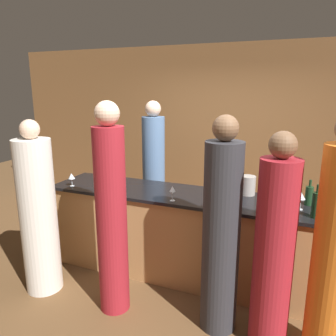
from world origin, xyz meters
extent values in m
plane|color=brown|center=(0.00, 0.00, 0.00)|extent=(14.00, 14.00, 0.00)
cube|color=brown|center=(0.00, 1.95, 1.40)|extent=(8.00, 0.06, 2.80)
cube|color=#B27F4C|center=(0.00, 0.00, 0.48)|extent=(3.27, 0.66, 0.96)
cube|color=black|center=(0.00, 0.00, 0.98)|extent=(3.33, 0.72, 0.03)
cylinder|color=#4C6B93|center=(-0.79, 0.73, 0.88)|extent=(0.31, 0.31, 1.76)
sphere|color=beige|center=(-0.79, 0.73, 1.86)|extent=(0.21, 0.21, 0.21)
cylinder|color=#2D2D33|center=(0.50, -0.68, 0.86)|extent=(0.33, 0.33, 1.72)
sphere|color=brown|center=(0.50, -0.68, 1.83)|extent=(0.21, 0.21, 0.21)
cylinder|color=silver|center=(-1.40, -0.82, 0.82)|extent=(0.38, 0.38, 1.65)
sphere|color=beige|center=(-1.40, -0.82, 1.74)|extent=(0.19, 0.19, 0.19)
cylinder|color=maroon|center=(-0.51, -0.81, 0.90)|extent=(0.29, 0.29, 1.81)
sphere|color=beige|center=(-0.51, -0.81, 1.92)|extent=(0.22, 0.22, 0.22)
cylinder|color=maroon|center=(0.94, -0.73, 0.81)|extent=(0.32, 0.32, 1.62)
sphere|color=brown|center=(0.94, -0.73, 1.73)|extent=(0.21, 0.21, 0.21)
cylinder|color=orange|center=(1.38, -0.75, 0.88)|extent=(0.33, 0.33, 1.76)
cylinder|color=black|center=(1.24, -0.19, 1.11)|extent=(0.08, 0.08, 0.24)
cylinder|color=black|center=(1.24, -0.19, 1.27)|extent=(0.03, 0.03, 0.08)
cylinder|color=#19381E|center=(1.19, 0.14, 1.09)|extent=(0.08, 0.08, 0.19)
cylinder|color=#19381E|center=(1.19, 0.14, 1.22)|extent=(0.03, 0.03, 0.07)
cylinder|color=#9E9993|center=(0.57, 0.25, 1.10)|extent=(0.16, 0.16, 0.21)
cylinder|color=silver|center=(-0.84, -0.08, 1.00)|extent=(0.05, 0.05, 0.00)
cylinder|color=silver|center=(-0.84, -0.08, 1.05)|extent=(0.01, 0.01, 0.10)
cone|color=silver|center=(-0.84, -0.08, 1.14)|extent=(0.06, 0.06, 0.07)
cylinder|color=silver|center=(1.41, -0.05, 1.00)|extent=(0.05, 0.05, 0.00)
cylinder|color=silver|center=(1.41, -0.05, 1.05)|extent=(0.01, 0.01, 0.10)
cone|color=silver|center=(1.41, -0.05, 1.13)|extent=(0.08, 0.08, 0.07)
cylinder|color=silver|center=(1.11, -0.03, 1.00)|extent=(0.05, 0.05, 0.00)
cylinder|color=silver|center=(1.11, -0.03, 1.05)|extent=(0.01, 0.01, 0.10)
cone|color=silver|center=(1.11, -0.03, 1.13)|extent=(0.08, 0.08, 0.07)
cylinder|color=silver|center=(-0.12, -0.26, 1.00)|extent=(0.05, 0.05, 0.00)
cylinder|color=silver|center=(-0.12, -0.26, 1.05)|extent=(0.01, 0.01, 0.10)
cone|color=silver|center=(-0.12, -0.26, 1.12)|extent=(0.06, 0.06, 0.06)
cylinder|color=silver|center=(-0.78, -0.26, 1.00)|extent=(0.05, 0.05, 0.00)
cylinder|color=silver|center=(-0.78, -0.26, 1.04)|extent=(0.01, 0.01, 0.09)
cone|color=silver|center=(-0.78, -0.26, 1.12)|extent=(0.07, 0.07, 0.06)
cylinder|color=silver|center=(-1.42, -0.23, 1.00)|extent=(0.05, 0.05, 0.00)
cylinder|color=silver|center=(-1.42, -0.23, 1.04)|extent=(0.01, 0.01, 0.09)
cone|color=silver|center=(-1.42, -0.23, 1.12)|extent=(0.08, 0.08, 0.06)
camera|label=1|loc=(1.06, -3.26, 2.14)|focal=35.00mm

